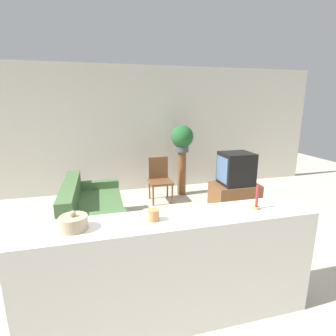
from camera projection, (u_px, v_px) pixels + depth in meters
name	position (u px, v px, depth m)	size (l,w,h in m)	color
ground_plane	(163.00, 289.00, 2.79)	(14.00, 14.00, 0.00)	beige
wall_back	(126.00, 130.00, 5.68)	(9.00, 0.06, 2.70)	beige
couch	(92.00, 214.00, 3.98)	(0.85, 1.60, 0.78)	#476B3D
tv_stand	(234.00, 197.00, 4.81)	(0.82, 0.56, 0.50)	brown
television	(236.00, 169.00, 4.68)	(0.55, 0.50, 0.58)	black
wooden_chair	(160.00, 178.00, 5.24)	(0.44, 0.44, 0.87)	brown
plant_stand	(182.00, 173.00, 5.58)	(0.18, 0.18, 0.93)	brown
potted_plant	(182.00, 138.00, 5.40)	(0.47, 0.47, 0.55)	#4C4C51
foreground_counter	(174.00, 271.00, 2.29)	(2.49, 0.44, 1.00)	silver
decorative_bowl	(74.00, 223.00, 1.96)	(0.21, 0.21, 0.15)	tan
candle_jar	(153.00, 215.00, 2.11)	(0.10, 0.10, 0.09)	#C6844C
candlestick	(257.00, 201.00, 2.34)	(0.07, 0.07, 0.22)	#B7933D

